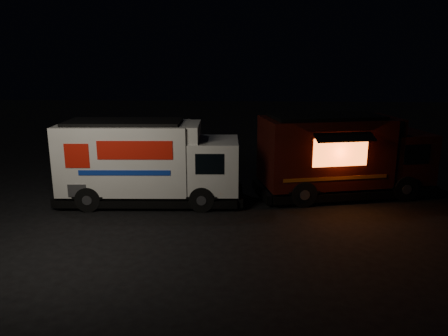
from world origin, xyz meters
The scene contains 3 objects.
ground centered at (0.00, 0.00, 0.00)m, with size 80.00×80.00×0.00m, color black.
white_truck centered at (-0.73, 1.40, 1.54)m, with size 6.80×2.32×3.08m, color silver, non-canonical shape.
red_truck centered at (6.64, 2.75, 1.59)m, with size 6.85×2.52×3.19m, color #340D09, non-canonical shape.
Camera 1 is at (2.86, -14.03, 5.30)m, focal length 35.00 mm.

